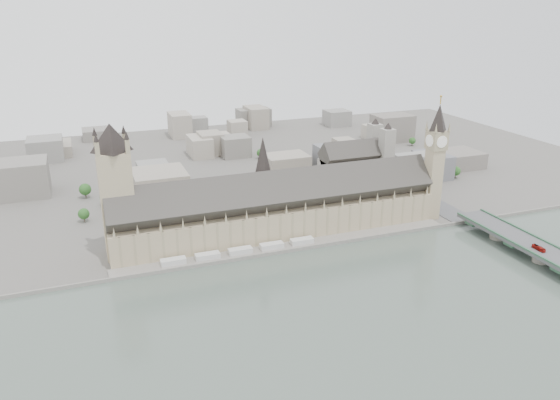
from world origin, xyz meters
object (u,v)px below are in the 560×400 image
object	(u,v)px
westminster_bridge	(534,252)
westminster_abbey	(356,167)
victoria_tower	(116,185)
car_approach	(433,190)
elizabeth_tower	(435,154)
palace_of_westminster	(278,209)
red_bus_north	(539,248)

from	to	relation	value
westminster_bridge	westminster_abbey	distance (m)	190.56
victoria_tower	car_approach	bearing A→B (deg)	3.50
westminster_bridge	car_approach	xyz separation A→B (m)	(4.79, 131.19, 5.83)
elizabeth_tower	westminster_bridge	distance (m)	111.81
palace_of_westminster	elizabeth_tower	world-z (taller)	elizabeth_tower
elizabeth_tower	westminster_abbey	size ratio (longest dim) A/B	1.58
palace_of_westminster	elizabeth_tower	size ratio (longest dim) A/B	2.47
palace_of_westminster	victoria_tower	size ratio (longest dim) A/B	2.65
westminster_bridge	car_approach	bearing A→B (deg)	87.91
car_approach	elizabeth_tower	bearing A→B (deg)	-125.38
westminster_bridge	red_bus_north	xyz separation A→B (m)	(-3.96, -7.37, 6.66)
victoria_tower	car_approach	distance (m)	292.70
victoria_tower	car_approach	size ratio (longest dim) A/B	20.44
elizabeth_tower	westminster_bridge	size ratio (longest dim) A/B	0.33
westminster_bridge	westminster_abbey	world-z (taller)	westminster_abbey
car_approach	westminster_abbey	bearing A→B (deg)	140.96
red_bus_north	westminster_abbey	bearing A→B (deg)	103.79
westminster_bridge	red_bus_north	bearing A→B (deg)	-118.20
palace_of_westminster	westminster_abbey	xyz separation A→B (m)	(110.92, 75.30, 2.38)
westminster_bridge	westminster_abbey	bearing A→B (deg)	105.64
elizabeth_tower	westminster_abbey	world-z (taller)	elizabeth_tower
victoria_tower	westminster_bridge	xyz separation A→B (m)	(284.00, -113.50, -50.08)
elizabeth_tower	victoria_tower	bearing A→B (deg)	176.04
westminster_abbey	car_approach	size ratio (longest dim) A/B	13.90
elizabeth_tower	red_bus_north	distance (m)	114.58
palace_of_westminster	car_approach	distance (m)	168.92
palace_of_westminster	victoria_tower	bearing A→B (deg)	177.04
victoria_tower	red_bus_north	bearing A→B (deg)	-23.35
victoria_tower	red_bus_north	world-z (taller)	victoria_tower
westminster_abbey	car_approach	bearing A→B (deg)	-42.56
victoria_tower	palace_of_westminster	bearing A→B (deg)	-2.96
palace_of_westminster	red_bus_north	size ratio (longest dim) A/B	24.09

